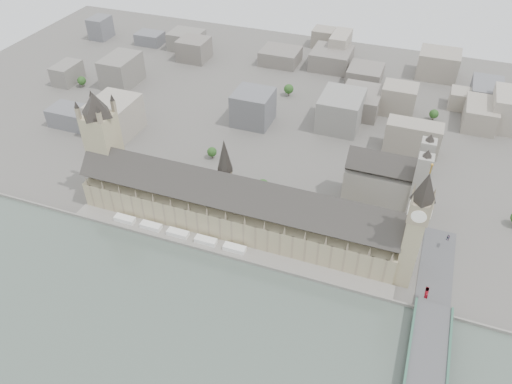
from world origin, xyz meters
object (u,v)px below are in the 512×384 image
(palace_of_westminster, at_px, (235,207))
(red_bus_north, at_px, (427,293))
(westminster_abbey, at_px, (387,180))
(victoria_tower, at_px, (103,141))
(elizabeth_tower, at_px, (416,223))
(car_approach, at_px, (448,238))

(palace_of_westminster, relative_size, red_bus_north, 28.21)
(palace_of_westminster, relative_size, westminster_abbey, 3.90)
(victoria_tower, height_order, westminster_abbey, victoria_tower)
(victoria_tower, height_order, red_bus_north, victoria_tower)
(elizabeth_tower, relative_size, victoria_tower, 1.07)
(palace_of_westminster, xyz_separation_m, elizabeth_tower, (138.00, -11.70, 35.38))
(palace_of_westminster, distance_m, red_bus_north, 158.68)
(palace_of_westminster, distance_m, car_approach, 170.75)
(elizabeth_tower, distance_m, car_approach, 72.73)
(elizabeth_tower, distance_m, westminster_abbey, 96.91)
(victoria_tower, xyz_separation_m, car_approach, (288.54, 29.54, -44.19))
(red_bus_north, bearing_deg, westminster_abbey, 116.56)
(car_approach, bearing_deg, palace_of_westminster, -157.68)
(victoria_tower, bearing_deg, red_bus_north, -6.92)
(red_bus_north, bearing_deg, elizabeth_tower, 141.61)
(victoria_tower, distance_m, westminster_abbey, 244.79)
(westminster_abbey, bearing_deg, car_approach, -35.36)
(victoria_tower, height_order, car_approach, victoria_tower)
(palace_of_westminster, bearing_deg, car_approach, 12.15)
(victoria_tower, bearing_deg, elizabeth_tower, -3.96)
(red_bus_north, bearing_deg, palace_of_westminster, 172.94)
(elizabeth_tower, relative_size, car_approach, 20.31)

